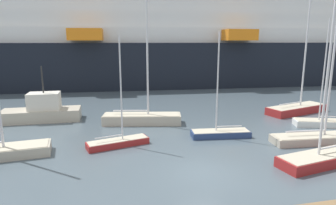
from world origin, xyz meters
The scene contains 10 objects.
ground_plane centered at (0.00, 0.00, 0.00)m, with size 600.00×600.00×0.00m, color #4C5B66.
sailboat_0 centered at (3.35, 5.66, 0.36)m, with size 4.58×1.81×7.87m.
sailboat_1 centered at (9.68, 2.93, 0.49)m, with size 6.74×2.13×10.42m.
sailboat_2 centered at (7.45, -0.37, 0.50)m, with size 6.28×2.73×10.95m.
sailboat_3 centered at (13.83, 11.09, 0.54)m, with size 7.11×3.81×11.32m.
sailboat_4 centered at (-4.40, 5.33, 0.36)m, with size 4.45×2.21×7.60m.
sailboat_5 centered at (13.03, 6.39, 0.41)m, with size 4.91×2.76×8.99m.
sailboat_6 centered at (-2.02, 10.53, 0.57)m, with size 7.03×3.13×10.77m.
fishing_boat_2 centered at (-10.80, 13.52, 0.93)m, with size 6.89×2.48×5.00m.
cruise_ship centered at (4.08, 36.37, 7.87)m, with size 126.20×26.18×24.44m.
Camera 1 is at (-5.20, -14.41, 7.22)m, focal length 31.38 mm.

